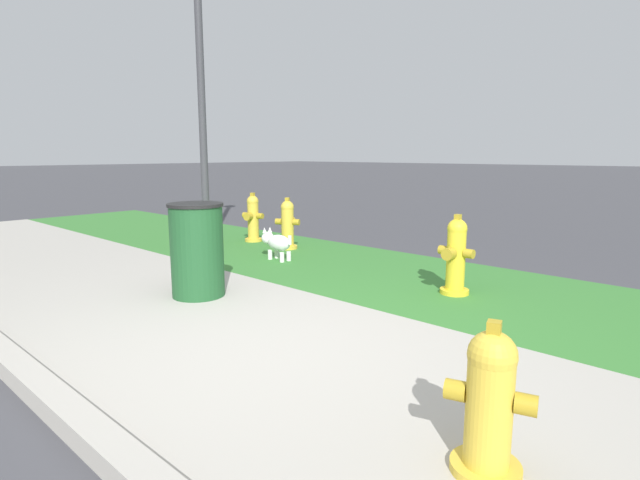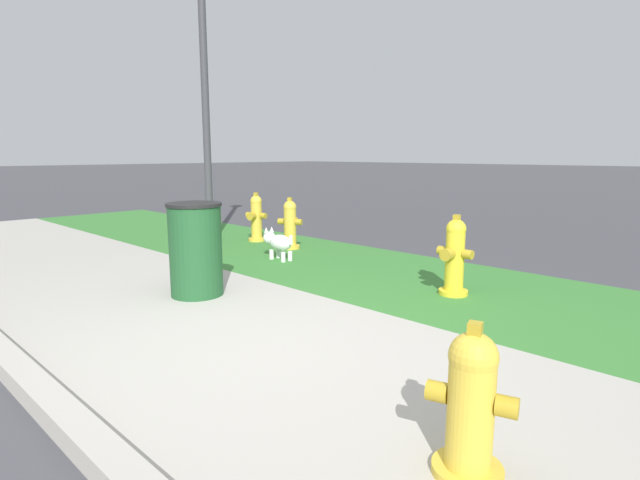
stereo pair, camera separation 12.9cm
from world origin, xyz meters
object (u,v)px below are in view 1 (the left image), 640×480
Objects in this scene: small_white_dog at (277,242)px; trash_bin at (197,250)px; fire_hydrant_near_corner at (456,256)px; fire_hydrant_far_end at (253,218)px; street_lamp at (199,42)px; fire_hydrant_by_grass_verge at (288,224)px; fire_hydrant_mid_block at (490,402)px.

trash_bin is at bearing 115.34° from small_white_dog.
fire_hydrant_near_corner is 2.51m from trash_bin.
street_lamp is at bearing 43.12° from fire_hydrant_far_end.
fire_hydrant_near_corner is at bearing 0.65° from street_lamp.
fire_hydrant_by_grass_verge is 2.56m from trash_bin.
fire_hydrant_far_end is at bearing 130.39° from trash_bin.
small_white_dog is at bearing 132.47° from fire_hydrant_mid_block.
trash_bin is at bearing 113.02° from fire_hydrant_far_end.
street_lamp is at bearing 140.02° from fire_hydrant_mid_block.
fire_hydrant_mid_block is 0.90× the size of fire_hydrant_far_end.
fire_hydrant_near_corner reaches higher than small_white_dog.
street_lamp is at bearing 1.22° from fire_hydrant_near_corner.
trash_bin is (-3.25, 0.71, 0.13)m from fire_hydrant_mid_block.
fire_hydrant_near_corner is 2.49m from small_white_dog.
street_lamp reaches higher than trash_bin.
small_white_dog is (-3.95, 2.37, -0.10)m from fire_hydrant_mid_block.
fire_hydrant_by_grass_verge is at bearing 116.57° from trash_bin.
fire_hydrant_far_end is 3.82m from fire_hydrant_near_corner.
fire_hydrant_mid_block is 0.16× the size of street_lamp.
street_lamp reaches higher than fire_hydrant_mid_block.
fire_hydrant_near_corner reaches higher than fire_hydrant_mid_block.
fire_hydrant_near_corner is at bearing 104.03° from fire_hydrant_mid_block.
small_white_dog is 1.82m from trash_bin.
fire_hydrant_far_end is 1.47m from small_white_dog.
fire_hydrant_by_grass_verge is at bearing 159.14° from fire_hydrant_far_end.
fire_hydrant_near_corner is at bearing 44.64° from trash_bin.
street_lamp is at bearing 0.68° from small_white_dog.
fire_hydrant_near_corner is at bearing -37.13° from fire_hydrant_by_grass_verge.
trash_bin reaches higher than fire_hydrant_near_corner.
trash_bin is (1.99, -2.34, 0.08)m from fire_hydrant_far_end.
street_lamp is at bearing 178.46° from fire_hydrant_by_grass_verge.
fire_hydrant_near_corner is 0.87× the size of trash_bin.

